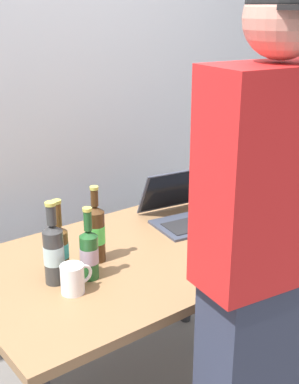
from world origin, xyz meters
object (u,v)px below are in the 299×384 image
(laptop, at_px, (187,210))
(beer_bottle_green, at_px, (59,246))
(beer_bottle_brown, at_px, (54,251))
(beer_bottle_dark, at_px, (96,232))
(coffee_mug, at_px, (73,279))
(beer_bottle_amber, at_px, (89,252))
(person_figure, at_px, (261,282))

(laptop, xyz_separation_m, beer_bottle_green, (-0.71, -0.08, 0.05))
(beer_bottle_brown, distance_m, beer_bottle_dark, 0.22)
(coffee_mug, bearing_deg, laptop, 18.35)
(beer_bottle_amber, relative_size, beer_bottle_brown, 0.89)
(person_figure, relative_size, coffee_mug, 14.98)
(laptop, relative_size, beer_bottle_dark, 1.31)
(beer_bottle_green, distance_m, person_figure, 0.78)
(beer_bottle_amber, bearing_deg, beer_bottle_brown, 157.16)
(beer_bottle_green, bearing_deg, beer_bottle_amber, -60.09)
(beer_bottle_amber, bearing_deg, beer_bottle_dark, 47.67)
(beer_bottle_green, bearing_deg, beer_bottle_dark, -2.24)
(beer_bottle_brown, xyz_separation_m, beer_bottle_dark, (0.21, 0.05, -0.00))
(beer_bottle_dark, distance_m, coffee_mug, 0.26)
(laptop, bearing_deg, person_figure, -117.54)
(beer_bottle_green, height_order, beer_bottle_dark, beer_bottle_dark)
(coffee_mug, bearing_deg, person_figure, -59.50)
(laptop, xyz_separation_m, person_figure, (-0.42, -0.80, 0.13))
(beer_bottle_amber, distance_m, person_figure, 0.65)
(beer_bottle_brown, height_order, person_figure, person_figure)
(person_figure, bearing_deg, beer_bottle_brown, 117.62)
(laptop, distance_m, beer_bottle_dark, 0.56)
(beer_bottle_brown, distance_m, person_figure, 0.74)
(beer_bottle_amber, height_order, person_figure, person_figure)
(person_figure, bearing_deg, beer_bottle_green, 112.04)
(laptop, bearing_deg, beer_bottle_dark, -170.67)
(laptop, height_order, beer_bottle_brown, beer_bottle_brown)
(beer_bottle_amber, xyz_separation_m, coffee_mug, (-0.10, -0.05, -0.05))
(beer_bottle_green, relative_size, beer_bottle_brown, 0.92)
(laptop, xyz_separation_m, beer_bottle_brown, (-0.76, -0.14, 0.07))
(person_figure, bearing_deg, coffee_mug, 120.50)
(laptop, relative_size, coffee_mug, 3.34)
(beer_bottle_dark, bearing_deg, beer_bottle_brown, -165.60)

